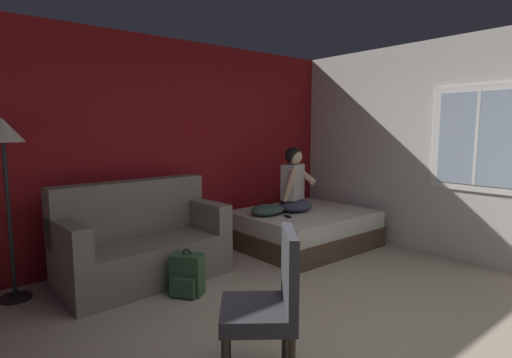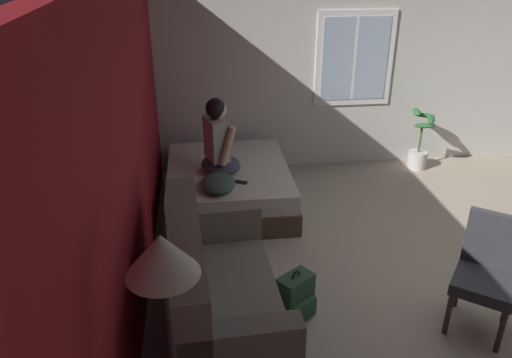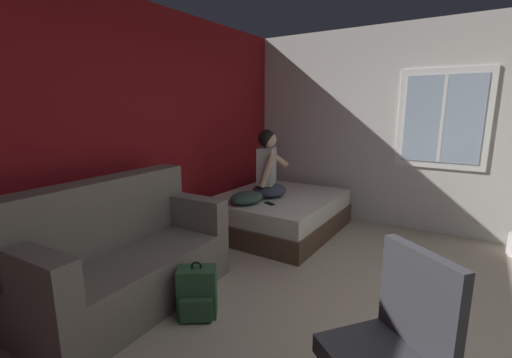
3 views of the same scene
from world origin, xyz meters
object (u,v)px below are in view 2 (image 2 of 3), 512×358
object	(u,v)px
backpack	(296,297)
cell_phone	(241,182)
couch	(217,296)
side_chair	(488,270)
throw_pillow	(218,183)
floor_lamp	(164,283)
potted_plant	(419,148)
person_seated	(219,143)
bed	(228,186)

from	to	relation	value
backpack	cell_phone	xyz separation A→B (m)	(1.65, 0.31, 0.29)
couch	side_chair	xyz separation A→B (m)	(-0.11, -2.16, 0.14)
backpack	throw_pillow	world-z (taller)	throw_pillow
cell_phone	floor_lamp	world-z (taller)	floor_lamp
cell_phone	floor_lamp	size ratio (longest dim) A/B	0.08
backpack	throw_pillow	xyz separation A→B (m)	(1.52, 0.56, 0.36)
couch	floor_lamp	bearing A→B (deg)	166.53
side_chair	potted_plant	distance (m)	3.17
throw_pillow	potted_plant	bearing A→B (deg)	-65.81
couch	backpack	bearing A→B (deg)	-76.86
side_chair	person_seated	bearing A→B (deg)	42.08
person_seated	potted_plant	world-z (taller)	person_seated
cell_phone	potted_plant	bearing A→B (deg)	-39.73
side_chair	person_seated	world-z (taller)	person_seated
person_seated	floor_lamp	xyz separation A→B (m)	(-3.28, 0.41, 0.59)
throw_pillow	cell_phone	size ratio (longest dim) A/B	3.33
bed	person_seated	size ratio (longest dim) A/B	1.98
side_chair	backpack	bearing A→B (deg)	79.93
backpack	bed	bearing A→B (deg)	11.63
side_chair	throw_pillow	size ratio (longest dim) A/B	2.04
potted_plant	backpack	bearing A→B (deg)	140.94
side_chair	person_seated	xyz separation A→B (m)	(2.24, 2.02, 0.30)
potted_plant	side_chair	bearing A→B (deg)	165.77
bed	side_chair	bearing A→B (deg)	-140.59
couch	floor_lamp	world-z (taller)	floor_lamp
bed	potted_plant	bearing A→B (deg)	-74.92
couch	cell_phone	bearing A→B (deg)	-11.13
backpack	cell_phone	world-z (taller)	cell_phone
bed	floor_lamp	distance (m)	3.61
floor_lamp	potted_plant	distance (m)	5.33
couch	potted_plant	distance (m)	4.16
person_seated	floor_lamp	distance (m)	3.36
backpack	floor_lamp	size ratio (longest dim) A/B	0.27
couch	potted_plant	size ratio (longest dim) A/B	2.05
side_chair	cell_phone	size ratio (longest dim) A/B	6.81
couch	potted_plant	xyz separation A→B (m)	(2.95, -2.93, -0.09)
throw_pillow	backpack	bearing A→B (deg)	-159.70
side_chair	throw_pillow	distance (m)	2.73
bed	cell_phone	bearing A→B (deg)	-164.84
person_seated	throw_pillow	world-z (taller)	person_seated
floor_lamp	throw_pillow	bearing A→B (deg)	-7.59
bed	potted_plant	distance (m)	2.79
bed	throw_pillow	xyz separation A→B (m)	(-0.55, 0.14, 0.31)
side_chair	backpack	distance (m)	1.55
side_chair	cell_phone	bearing A→B (deg)	43.34
couch	person_seated	bearing A→B (deg)	-3.63
cell_phone	couch	bearing A→B (deg)	-164.88
couch	throw_pillow	world-z (taller)	couch
couch	throw_pillow	xyz separation A→B (m)	(1.68, -0.10, 0.16)
couch	throw_pillow	size ratio (longest dim) A/B	3.63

